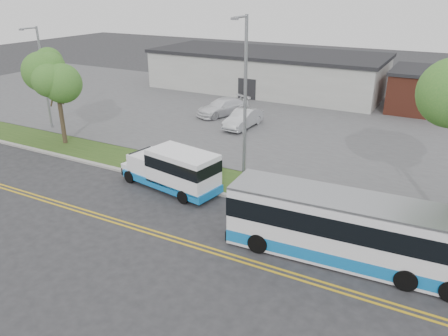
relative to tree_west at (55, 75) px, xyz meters
The scene contains 18 objects.
ground 13.43m from the tree_west, 14.93° to the right, with size 140.00×140.00×0.00m, color #28282B.
lane_line_north 14.83m from the tree_west, 30.43° to the right, with size 70.00×0.12×0.01m, color gold.
lane_line_south 14.97m from the tree_west, 31.49° to the right, with size 70.00×0.12×0.01m, color gold.
curb 13.19m from the tree_west, ahead, with size 80.00×0.30×0.15m, color #9E9B93.
verge 13.03m from the tree_west, ahead, with size 80.00×3.30×0.10m, color #254517.
parking_lot 18.98m from the tree_west, 48.99° to the left, with size 80.00×25.00×0.10m, color #4C4C4F.
commercial_building 24.72m from the tree_west, 75.85° to the left, with size 25.40×10.40×4.35m.
brick_wing 32.19m from the tree_west, 45.38° to the left, with size 6.30×7.30×3.90m.
tree_west is the anchor object (origin of this frame).
streetlight_near 15.01m from the tree_west, ahead, with size 0.35×1.53×9.50m.
streetlight_far 4.62m from the tree_west, 151.02° to the left, with size 0.35×1.53×8.00m.
shuttle_bus 12.66m from the tree_west, 12.96° to the right, with size 6.66×3.12×2.46m.
transit_bus 23.01m from the tree_west, 12.72° to the right, with size 10.51×2.98×2.89m.
pedestrian 9.79m from the tree_west, ahead, with size 0.57×0.37×1.56m, color black.
parked_car_a 14.62m from the tree_west, 44.35° to the left, with size 1.57×4.50×1.48m, color silver.
parked_car_b 14.65m from the tree_west, 61.34° to the left, with size 2.09×5.14×1.49m, color white.
grocery_bag_left 9.86m from the tree_west, 10.42° to the right, with size 0.32×0.32×0.32m, color white.
grocery_bag_right 10.31m from the tree_west, ahead, with size 0.32×0.32×0.32m, color white.
Camera 1 is at (13.06, -18.28, 10.88)m, focal length 35.00 mm.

